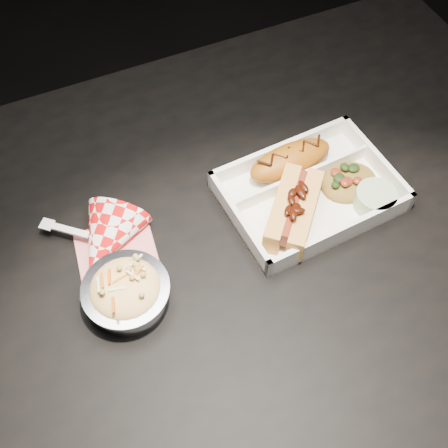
{
  "coord_description": "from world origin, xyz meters",
  "views": [
    {
      "loc": [
        -0.17,
        -0.4,
        1.44
      ],
      "look_at": [
        -0.0,
        -0.02,
        0.81
      ],
      "focal_mm": 45.0,
      "sensor_mm": 36.0,
      "label": 1
    }
  ],
  "objects": [
    {
      "name": "dining_table",
      "position": [
        0.0,
        0.0,
        0.66
      ],
      "size": [
        1.2,
        0.8,
        0.75
      ],
      "color": "black",
      "rests_on": "ground"
    },
    {
      "name": "foil_coleslaw_cup",
      "position": [
        -0.15,
        -0.04,
        0.78
      ],
      "size": [
        0.12,
        0.12,
        0.07
      ],
      "color": "silver",
      "rests_on": "dining_table"
    },
    {
      "name": "cupcake_liner",
      "position": [
        0.23,
        -0.05,
        0.77
      ],
      "size": [
        0.06,
        0.06,
        0.03
      ],
      "primitive_type": "cylinder",
      "color": "#A7C293",
      "rests_on": "food_tray"
    },
    {
      "name": "hotdog",
      "position": [
        0.11,
        -0.02,
        0.78
      ],
      "size": [
        0.13,
        0.14,
        0.06
      ],
      "rotation": [
        0.0,
        0.0,
        0.85
      ],
      "color": "#E4A24D",
      "rests_on": "food_tray"
    },
    {
      "name": "fried_rice_mound",
      "position": [
        0.22,
        0.0,
        0.77
      ],
      "size": [
        0.09,
        0.08,
        0.03
      ],
      "primitive_type": "ellipsoid",
      "rotation": [
        0.0,
        0.0,
        0.06
      ],
      "color": "olive",
      "rests_on": "food_tray"
    },
    {
      "name": "food_tray",
      "position": [
        0.15,
        0.01,
        0.76
      ],
      "size": [
        0.26,
        0.2,
        0.04
      ],
      "rotation": [
        0.0,
        0.0,
        0.06
      ],
      "color": "white",
      "rests_on": "dining_table"
    },
    {
      "name": "floor",
      "position": [
        0.0,
        0.0,
        -0.03
      ],
      "size": [
        4.0,
        4.0,
        0.05
      ],
      "primitive_type": "cube",
      "color": "black",
      "rests_on": "ground"
    },
    {
      "name": "napkin_fork",
      "position": [
        -0.16,
        0.05,
        0.77
      ],
      "size": [
        0.15,
        0.15,
        0.1
      ],
      "rotation": [
        0.0,
        0.0,
        -0.71
      ],
      "color": "red",
      "rests_on": "dining_table"
    },
    {
      "name": "fried_pastry",
      "position": [
        0.15,
        0.07,
        0.78
      ],
      "size": [
        0.14,
        0.06,
        0.05
      ],
      "primitive_type": "ellipsoid",
      "rotation": [
        0.0,
        0.0,
        0.06
      ],
      "color": "#9F570F",
      "rests_on": "food_tray"
    }
  ]
}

